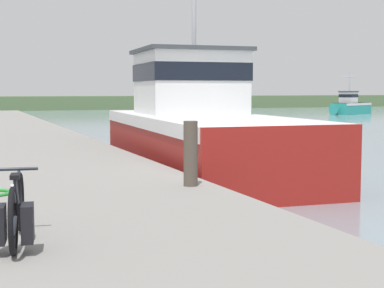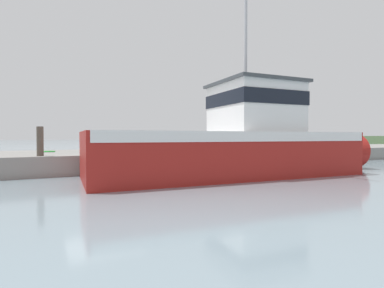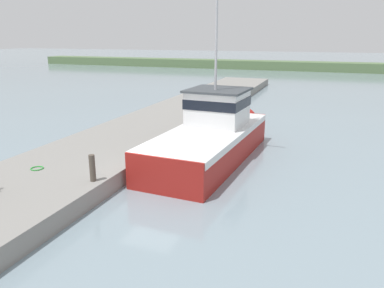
# 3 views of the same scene
# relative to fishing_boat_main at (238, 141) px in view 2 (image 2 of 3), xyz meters

# --- Properties ---
(ground_plane) EXTENTS (320.00, 320.00, 0.00)m
(ground_plane) POSITION_rel_fishing_boat_main_xyz_m (-1.26, -5.19, -1.38)
(ground_plane) COLOR gray
(dock_pier) EXTENTS (6.25, 80.00, 0.81)m
(dock_pier) POSITION_rel_fishing_boat_main_xyz_m (-5.64, -5.19, -0.97)
(dock_pier) COLOR gray
(dock_pier) RESTS_ON ground_plane
(fishing_boat_main) EXTENTS (4.46, 12.93, 10.65)m
(fishing_boat_main) POSITION_rel_fishing_boat_main_xyz_m (0.00, 0.00, 0.00)
(fishing_boat_main) COLOR maroon
(fishing_boat_main) RESTS_ON ground_plane
(mooring_post) EXTENTS (0.25, 0.25, 1.15)m
(mooring_post) POSITION_rel_fishing_boat_main_xyz_m (-3.00, -7.25, 0.01)
(mooring_post) COLOR #51473D
(mooring_post) RESTS_ON dock_pier
(hose_coil) EXTENTS (0.59, 0.59, 0.05)m
(hose_coil) POSITION_rel_fishing_boat_main_xyz_m (-6.31, -6.89, -0.54)
(hose_coil) COLOR green
(hose_coil) RESTS_ON dock_pier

